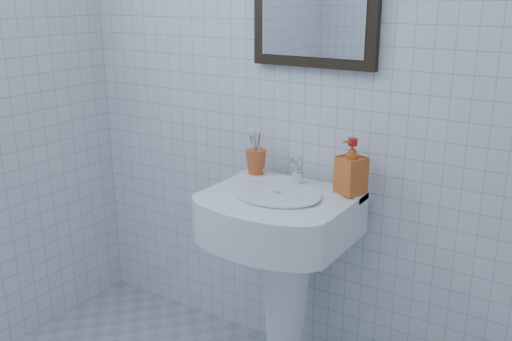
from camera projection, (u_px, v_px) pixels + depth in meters
The scene contains 5 objects.
wall_back at pixel (306, 63), 2.16m from camera, with size 2.20×0.02×2.50m, color silver.
washbasin at pixel (283, 255), 2.18m from camera, with size 0.53×0.39×0.82m.
faucet at pixel (297, 172), 2.17m from camera, with size 0.05×0.10×0.11m.
toothbrush_cup at pixel (256, 162), 2.29m from camera, with size 0.08×0.08×0.10m, color #CC5022, non-canonical shape.
soap_dispenser at pixel (351, 166), 2.05m from camera, with size 0.09×0.09×0.20m, color #C04212.
Camera 1 is at (1.03, -0.74, 1.51)m, focal length 40.00 mm.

